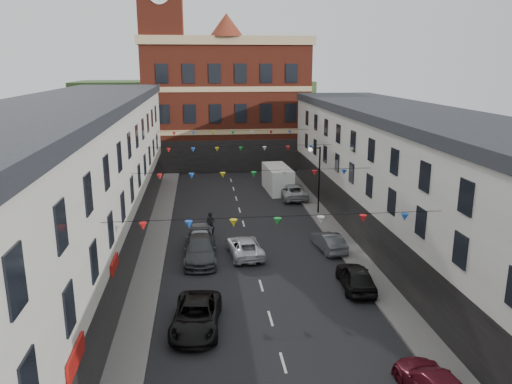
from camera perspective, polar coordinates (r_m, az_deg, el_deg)
name	(u,v)px	position (r m, az deg, el deg)	size (l,w,h in m)	color
ground	(261,286)	(30.39, 0.59, -10.66)	(160.00, 160.00, 0.00)	black
pavement_left	(147,276)	(32.18, -12.32, -9.38)	(1.80, 64.00, 0.15)	#605E5B
pavement_right	(362,266)	(33.60, 12.04, -8.31)	(1.80, 64.00, 0.15)	#605E5B
terrace_left	(53,201)	(30.47, -22.21, -0.98)	(8.40, 56.00, 10.70)	beige
terrace_right	(448,198)	(33.11, 21.06, -0.59)	(8.40, 56.00, 9.70)	silver
civic_building	(225,102)	(65.51, -3.53, 10.27)	(20.60, 13.30, 18.50)	maroon
clock_tower	(162,46)	(62.47, -10.64, 16.09)	(5.60, 5.60, 30.00)	maroon
distant_hill	(196,110)	(89.65, -6.91, 9.31)	(40.00, 14.00, 10.00)	#2D4D24
street_lamp	(317,171)	(43.43, 6.94, 2.40)	(1.10, 0.36, 6.00)	black
car_left_c	(196,316)	(25.79, -6.85, -13.89)	(2.31, 5.02, 1.39)	black
car_left_d	(200,249)	(33.96, -6.41, -6.54)	(2.18, 5.35, 1.55)	#3C3F43
car_left_e	(200,237)	(36.39, -6.43, -5.11)	(1.81, 4.49, 1.53)	#9D9FA5
car_right_d	(356,277)	(30.32, 11.35, -9.50)	(1.73, 4.30, 1.47)	black
car_right_e	(329,242)	(35.94, 8.32, -5.63)	(1.37, 3.94, 1.30)	#53575B
car_right_f	(292,191)	(49.14, 4.18, 0.08)	(2.41, 5.23, 1.45)	#A5A9AA
moving_car	(245,247)	(34.62, -1.28, -6.28)	(2.12, 4.59, 1.28)	silver
white_van	(277,179)	(51.75, 2.47, 1.50)	(2.26, 5.88, 2.60)	white
pedestrian	(210,224)	(38.38, -5.23, -3.72)	(0.70, 0.46, 1.93)	black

